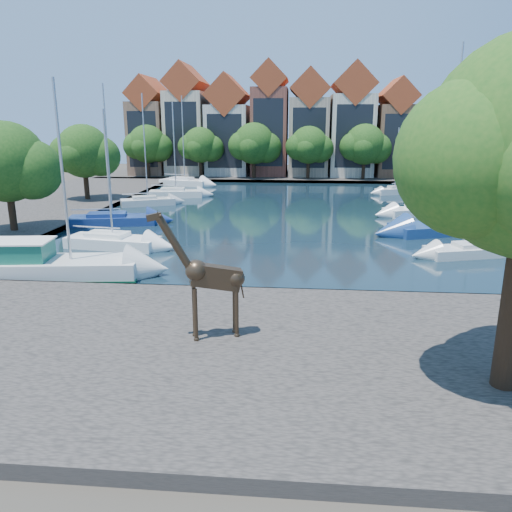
{
  "coord_description": "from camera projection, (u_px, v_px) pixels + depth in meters",
  "views": [
    {
      "loc": [
        0.94,
        -23.86,
        8.59
      ],
      "look_at": [
        -1.01,
        -2.0,
        2.66
      ],
      "focal_mm": 35.0,
      "sensor_mm": 36.0,
      "label": 1
    }
  ],
  "objects": [
    {
      "name": "far_tree_far_west",
      "position": [
        148.0,
        145.0,
        74.35
      ],
      "size": [
        7.28,
        5.6,
        7.68
      ],
      "color": "#332114",
      "rests_on": "far_quay"
    },
    {
      "name": "sailboat_left_e",
      "position": [
        185.0,
        181.0,
        68.69
      ],
      "size": [
        7.26,
        4.37,
        11.85
      ],
      "color": "white",
      "rests_on": "water_basin"
    },
    {
      "name": "sailboat_left_b",
      "position": [
        113.0,
        218.0,
        42.58
      ],
      "size": [
        7.55,
        4.02,
        11.49
      ],
      "color": "navy",
      "rests_on": "water_basin"
    },
    {
      "name": "far_tree_west",
      "position": [
        201.0,
        146.0,
        73.69
      ],
      "size": [
        6.76,
        5.2,
        7.36
      ],
      "color": "#332114",
      "rests_on": "far_quay"
    },
    {
      "name": "townhouse_west_end",
      "position": [
        151.0,
        130.0,
        79.16
      ],
      "size": [
        5.44,
        9.18,
        14.93
      ],
      "color": "brown",
      "rests_on": "far_quay"
    },
    {
      "name": "far_tree_mid_west",
      "position": [
        255.0,
        145.0,
        72.95
      ],
      "size": [
        7.8,
        6.0,
        8.0
      ],
      "color": "#332114",
      "rests_on": "far_quay"
    },
    {
      "name": "water_basin",
      "position": [
        290.0,
        213.0,
        48.34
      ],
      "size": [
        38.0,
        50.0,
        0.08
      ],
      "primitive_type": "cube",
      "color": "black",
      "rests_on": "ground"
    },
    {
      "name": "ground",
      "position": [
        279.0,
        297.0,
        25.27
      ],
      "size": [
        160.0,
        160.0,
        0.0
      ],
      "primitive_type": "plane",
      "color": "#38332B",
      "rests_on": "ground"
    },
    {
      "name": "far_quay",
      "position": [
        295.0,
        176.0,
        79.05
      ],
      "size": [
        60.0,
        16.0,
        0.5
      ],
      "primitive_type": "cube",
      "color": "#49443F",
      "rests_on": "ground"
    },
    {
      "name": "townhouse_west_inner",
      "position": [
        229.0,
        130.0,
        78.09
      ],
      "size": [
        6.43,
        9.18,
        15.15
      ],
      "color": "beige",
      "rests_on": "far_quay"
    },
    {
      "name": "left_quay",
      "position": [
        43.0,
        207.0,
        50.43
      ],
      "size": [
        14.0,
        52.0,
        0.5
      ],
      "primitive_type": "cube",
      "color": "#49443F",
      "rests_on": "ground"
    },
    {
      "name": "sailboat_right_d",
      "position": [
        395.0,
        190.0,
        60.36
      ],
      "size": [
        4.87,
        3.24,
        7.85
      ],
      "color": "silver",
      "rests_on": "water_basin"
    },
    {
      "name": "side_tree_left_near",
      "position": [
        7.0,
        165.0,
        37.16
      ],
      "size": [
        7.8,
        6.0,
        8.2
      ],
      "color": "#332114",
      "rests_on": "left_quay"
    },
    {
      "name": "far_tree_mid_east",
      "position": [
        309.0,
        146.0,
        72.31
      ],
      "size": [
        7.02,
        5.4,
        7.52
      ],
      "color": "#332114",
      "rests_on": "far_quay"
    },
    {
      "name": "sailboat_right_c",
      "position": [
        418.0,
        209.0,
        46.89
      ],
      "size": [
        6.74,
        4.55,
        10.68
      ],
      "color": "silver",
      "rests_on": "water_basin"
    },
    {
      "name": "sailboat_left_c",
      "position": [
        148.0,
        200.0,
        52.28
      ],
      "size": [
        5.8,
        4.05,
        11.25
      ],
      "color": "silver",
      "rests_on": "water_basin"
    },
    {
      "name": "townhouse_east_end",
      "position": [
        394.0,
        132.0,
        75.97
      ],
      "size": [
        5.44,
        9.18,
        14.43
      ],
      "color": "brown",
      "rests_on": "far_quay"
    },
    {
      "name": "townhouse_west_mid",
      "position": [
        188.0,
        124.0,
        78.42
      ],
      "size": [
        5.94,
        9.18,
        16.79
      ],
      "color": "beige",
      "rests_on": "far_quay"
    },
    {
      "name": "townhouse_east_inner",
      "position": [
        309.0,
        127.0,
        76.92
      ],
      "size": [
        5.94,
        9.18,
        15.79
      ],
      "color": "tan",
      "rests_on": "far_quay"
    },
    {
      "name": "near_quay",
      "position": [
        271.0,
        354.0,
        18.47
      ],
      "size": [
        50.0,
        14.0,
        0.5
      ],
      "primitive_type": "cube",
      "color": "#49443F",
      "rests_on": "ground"
    },
    {
      "name": "far_tree_far_east",
      "position": [
        422.0,
        147.0,
        70.95
      ],
      "size": [
        6.76,
        5.2,
        7.36
      ],
      "color": "#332114",
      "rests_on": "far_quay"
    },
    {
      "name": "far_tree_east",
      "position": [
        365.0,
        146.0,
        71.59
      ],
      "size": [
        7.54,
        5.8,
        7.84
      ],
      "color": "#332114",
      "rests_on": "far_quay"
    },
    {
      "name": "sailboat_left_a",
      "position": [
        113.0,
        240.0,
        34.71
      ],
      "size": [
        6.71,
        3.2,
        9.32
      ],
      "color": "white",
      "rests_on": "water_basin"
    },
    {
      "name": "sailboat_right_b",
      "position": [
        445.0,
        225.0,
        39.26
      ],
      "size": [
        9.01,
        5.71,
        14.07
      ],
      "color": "navy",
      "rests_on": "water_basin"
    },
    {
      "name": "motorsailer",
      "position": [
        45.0,
        263.0,
        28.06
      ],
      "size": [
        10.13,
        4.14,
        10.73
      ],
      "color": "silver",
      "rests_on": "water_basin"
    },
    {
      "name": "sailboat_right_a",
      "position": [
        469.0,
        249.0,
        32.56
      ],
      "size": [
        5.94,
        3.47,
        10.09
      ],
      "color": "silver",
      "rests_on": "water_basin"
    },
    {
      "name": "sailboat_left_d",
      "position": [
        176.0,
        192.0,
        58.01
      ],
      "size": [
        6.33,
        3.07,
        10.63
      ],
      "color": "silver",
      "rests_on": "water_basin"
    },
    {
      "name": "townhouse_center",
      "position": [
        270.0,
        123.0,
        77.27
      ],
      "size": [
        5.44,
        9.18,
        16.93
      ],
      "color": "brown",
      "rests_on": "far_quay"
    },
    {
      "name": "townhouse_east_mid",
      "position": [
        351.0,
        125.0,
        76.27
      ],
      "size": [
        6.43,
        9.18,
        16.65
      ],
      "color": "beige",
      "rests_on": "far_quay"
    },
    {
      "name": "side_tree_left_far",
      "position": [
        85.0,
        153.0,
        52.66
      ],
      "size": [
        7.28,
        5.6,
        7.88
      ],
      "color": "#332114",
      "rests_on": "left_quay"
    },
    {
      "name": "giraffe_statue",
      "position": [
        209.0,
        277.0,
        18.78
      ],
      "size": [
        3.41,
        1.43,
        4.98
      ],
      "color": "#37291B",
      "rests_on": "near_quay"
    }
  ]
}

